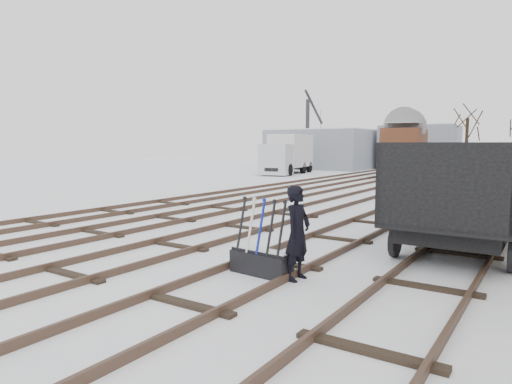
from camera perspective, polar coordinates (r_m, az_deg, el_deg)
ground at (r=11.63m, az=-9.83°, el=-6.79°), size 120.00×120.00×0.00m
tracks at (r=23.39m, az=13.77°, el=-0.26°), size 13.90×52.00×0.16m
shed_left at (r=48.88m, az=8.30°, el=5.35°), size 10.00×8.00×4.10m
shed_right at (r=49.66m, az=19.79°, el=5.30°), size 7.00×6.00×4.50m
ground_frame at (r=9.04m, az=0.64°, el=-8.56°), size 1.34×0.55×1.49m
worker at (r=8.62m, az=5.22°, el=-5.14°), size 0.46×0.67×1.79m
freight_wagon_a at (r=12.49m, az=24.88°, el=-1.76°), size 2.54×6.35×2.59m
freight_wagon_b at (r=18.81m, az=27.83°, el=0.53°), size 2.54×6.35×2.59m
freight_wagon_c at (r=25.18m, az=29.29°, el=1.67°), size 2.54×6.35×2.59m
box_van_wagon at (r=35.73m, az=18.08°, el=5.42°), size 3.36×5.60×4.07m
lorry at (r=39.43m, az=3.93°, el=4.80°), size 3.24×7.68×3.38m
panel_van at (r=43.53m, az=18.38°, el=3.64°), size 3.19×4.69×1.90m
crane at (r=46.21m, az=6.53°, el=5.37°), size 1.66×4.62×7.88m
tree_far_left at (r=47.74m, az=24.81°, el=5.39°), size 0.30×0.30×5.01m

